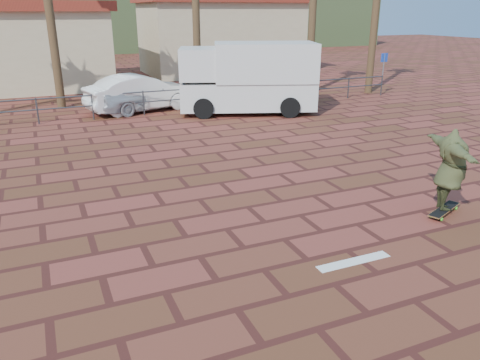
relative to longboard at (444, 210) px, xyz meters
name	(u,v)px	position (x,y,z in m)	size (l,w,h in m)	color
ground	(284,239)	(-3.67, 0.29, -0.09)	(120.00, 120.00, 0.00)	maroon
paint_stripe	(354,261)	(-2.97, -0.91, -0.09)	(1.40, 0.22, 0.01)	white
guardrail	(143,99)	(-3.67, 12.29, 0.59)	(24.06, 0.06, 1.00)	#47494F
building_east	(221,34)	(4.33, 24.29, 2.44)	(10.60, 6.60, 5.00)	beige
hill_front	(66,20)	(-3.67, 50.29, 2.91)	(70.00, 18.00, 6.00)	#384C28
longboard	(444,210)	(0.00, 0.00, 0.00)	(1.15, 0.67, 0.11)	olive
skateboarder	(451,170)	(0.00, 0.00, 0.89)	(2.13, 0.58, 1.73)	#3D4324
campervan	(249,77)	(0.49, 11.14, 1.40)	(5.91, 3.99, 2.83)	silver
car_silver	(143,94)	(-3.48, 13.29, 0.63)	(1.71, 4.26, 1.45)	#ACAEB3
car_white	(141,93)	(-3.53, 13.29, 0.67)	(1.61, 4.63, 1.52)	white
street_sign	(383,66)	(8.33, 12.29, 1.36)	(0.42, 0.09, 2.07)	gray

